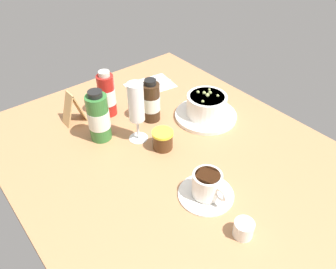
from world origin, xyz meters
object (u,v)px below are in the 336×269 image
(creamer_jug, at_px, (243,229))
(cutlery_setting, at_px, (149,85))
(jam_jar, at_px, (163,139))
(menu_card, at_px, (73,108))
(sauce_bottle_red, at_px, (107,95))
(sauce_bottle_brown, at_px, (151,102))
(wine_glass, at_px, (136,105))
(sauce_bottle_green, at_px, (99,117))
(coffee_cup, at_px, (207,187))
(porridge_bowl, at_px, (206,107))

(creamer_jug, bearing_deg, cutlery_setting, -19.00)
(jam_jar, relative_size, menu_card, 0.58)
(creamer_jug, height_order, sauce_bottle_red, sauce_bottle_red)
(sauce_bottle_brown, bearing_deg, jam_jar, 156.34)
(wine_glass, xyz_separation_m, sauce_bottle_green, (0.07, 0.08, -0.04))
(cutlery_setting, bearing_deg, coffee_cup, 158.30)
(creamer_jug, xyz_separation_m, sauce_bottle_green, (0.50, 0.07, 0.05))
(sauce_bottle_brown, height_order, menu_card, sauce_bottle_brown)
(jam_jar, relative_size, sauce_bottle_green, 0.38)
(coffee_cup, height_order, sauce_bottle_brown, sauce_bottle_brown)
(sauce_bottle_red, bearing_deg, menu_card, 74.45)
(porridge_bowl, bearing_deg, creamer_jug, 146.30)
(cutlery_setting, height_order, sauce_bottle_green, sauce_bottle_green)
(porridge_bowl, relative_size, creamer_jug, 3.70)
(sauce_bottle_green, relative_size, menu_card, 1.53)
(sauce_bottle_red, distance_m, sauce_bottle_brown, 0.15)
(cutlery_setting, bearing_deg, sauce_bottle_red, 106.05)
(sauce_bottle_red, bearing_deg, wine_glass, 179.94)
(sauce_bottle_red, height_order, sauce_bottle_brown, sauce_bottle_red)
(creamer_jug, bearing_deg, wine_glass, -2.17)
(cutlery_setting, relative_size, sauce_bottle_brown, 1.29)
(sauce_bottle_brown, bearing_deg, sauce_bottle_green, 84.26)
(porridge_bowl, bearing_deg, sauce_bottle_red, 47.35)
(creamer_jug, distance_m, sauce_bottle_red, 0.60)
(coffee_cup, relative_size, jam_jar, 2.27)
(jam_jar, bearing_deg, coffee_cup, 171.85)
(porridge_bowl, height_order, coffee_cup, porridge_bowl)
(jam_jar, distance_m, menu_card, 0.31)
(jam_jar, xyz_separation_m, sauce_bottle_red, (0.25, 0.03, 0.04))
(wine_glass, relative_size, sauce_bottle_brown, 1.31)
(coffee_cup, height_order, jam_jar, coffee_cup)
(cutlery_setting, relative_size, coffee_cup, 1.32)
(creamer_jug, bearing_deg, sauce_bottle_green, 7.75)
(coffee_cup, height_order, wine_glass, wine_glass)
(coffee_cup, distance_m, creamer_jug, 0.14)
(menu_card, bearing_deg, sauce_bottle_brown, -125.62)
(cutlery_setting, distance_m, sauce_bottle_green, 0.34)
(wine_glass, height_order, sauce_bottle_brown, wine_glass)
(cutlery_setting, relative_size, menu_card, 1.75)
(wine_glass, xyz_separation_m, sauce_bottle_brown, (0.06, -0.09, -0.05))
(cutlery_setting, height_order, wine_glass, wine_glass)
(jam_jar, distance_m, sauce_bottle_brown, 0.15)
(menu_card, bearing_deg, creamer_jug, -171.59)
(creamer_jug, bearing_deg, porridge_bowl, -33.70)
(sauce_bottle_brown, bearing_deg, coffee_cup, 165.52)
(wine_glass, distance_m, sauce_bottle_green, 0.12)
(jam_jar, bearing_deg, creamer_jug, 172.01)
(sauce_bottle_green, bearing_deg, sauce_bottle_brown, -95.74)
(cutlery_setting, relative_size, sauce_bottle_red, 1.19)
(menu_card, bearing_deg, porridge_bowl, -125.69)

